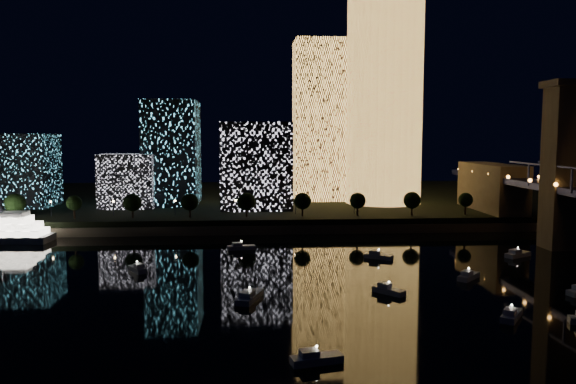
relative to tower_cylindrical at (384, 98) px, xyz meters
name	(u,v)px	position (x,y,z in m)	size (l,w,h in m)	color
ground	(391,301)	(-28.58, -126.79, -49.96)	(520.00, 520.00, 0.00)	black
far_bank	(309,200)	(-28.58, 33.21, -47.46)	(420.00, 160.00, 5.00)	black
seawall	(332,228)	(-28.58, -44.79, -48.46)	(420.00, 6.00, 3.00)	#6B5E4C
tower_cylindrical	(384,98)	(0.00, 0.00, 0.00)	(34.00, 34.00, 89.67)	#EFAB4C
tower_rectangular	(319,121)	(-26.08, 15.34, -9.50)	(22.29, 22.29, 70.92)	#EFAB4C
midrise_blocks	(162,163)	(-93.07, -4.61, -27.43)	(118.11, 42.62, 43.40)	silver
motorboats	(386,281)	(-26.76, -114.45, -49.15)	(110.37, 89.24, 2.78)	silver
esplanade_trees	(230,202)	(-64.55, -38.79, -39.49)	(166.11, 6.99, 8.99)	black
street_lamps	(236,204)	(-62.58, -32.79, -40.94)	(132.70, 0.70, 5.65)	black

